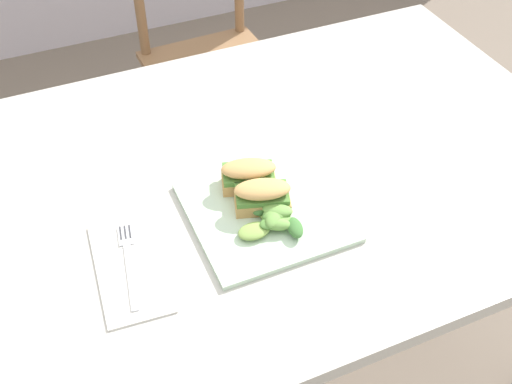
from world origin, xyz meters
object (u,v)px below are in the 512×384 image
at_px(dining_table, 248,214).
at_px(fork_on_napkin, 129,258).
at_px(plate_lunch, 265,212).
at_px(chair_wooden_far, 210,62).
at_px(sandwich_half_back, 249,174).
at_px(sandwich_half_front, 262,195).

distance_m(dining_table, fork_on_napkin, 0.32).
distance_m(plate_lunch, fork_on_napkin, 0.25).
bearing_deg(chair_wooden_far, sandwich_half_back, -104.91).
xyz_separation_m(sandwich_half_front, sandwich_half_back, (-0.00, 0.06, 0.00)).
bearing_deg(chair_wooden_far, sandwich_half_front, -103.94).
bearing_deg(dining_table, plate_lunch, -97.17).
xyz_separation_m(plate_lunch, fork_on_napkin, (-0.25, -0.01, 0.00)).
distance_m(dining_table, sandwich_half_front, 0.19).
distance_m(chair_wooden_far, sandwich_half_front, 1.03).
height_order(plate_lunch, fork_on_napkin, plate_lunch).
height_order(dining_table, chair_wooden_far, chair_wooden_far).
xyz_separation_m(chair_wooden_far, plate_lunch, (-0.23, -0.96, 0.30)).
height_order(chair_wooden_far, sandwich_half_front, chair_wooden_far).
height_order(dining_table, plate_lunch, plate_lunch).
xyz_separation_m(sandwich_half_front, fork_on_napkin, (-0.25, -0.02, -0.03)).
bearing_deg(sandwich_half_back, plate_lunch, -88.73).
height_order(plate_lunch, sandwich_half_front, sandwich_half_front).
distance_m(chair_wooden_far, sandwich_half_back, 0.98).
height_order(sandwich_half_front, sandwich_half_back, same).
bearing_deg(sandwich_half_front, fork_on_napkin, -175.72).
relative_size(chair_wooden_far, plate_lunch, 3.30).
distance_m(sandwich_half_front, fork_on_napkin, 0.26).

